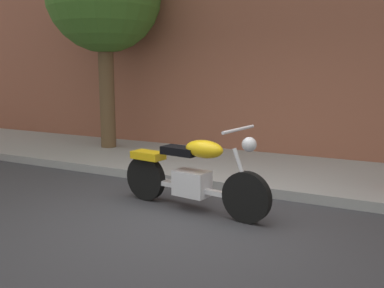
{
  "coord_description": "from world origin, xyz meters",
  "views": [
    {
      "loc": [
        2.25,
        -4.21,
        1.76
      ],
      "look_at": [
        -0.13,
        0.42,
        0.85
      ],
      "focal_mm": 39.97,
      "sensor_mm": 36.0,
      "label": 1
    }
  ],
  "objects": [
    {
      "name": "motorcycle",
      "position": [
        -0.13,
        0.42,
        0.46
      ],
      "size": [
        2.14,
        0.73,
        1.11
      ],
      "color": "black",
      "rests_on": "ground"
    },
    {
      "name": "sidewalk",
      "position": [
        0.0,
        2.61,
        0.07
      ],
      "size": [
        22.82,
        2.5,
        0.14
      ],
      "primitive_type": "cube",
      "color": "#949494",
      "rests_on": "ground"
    },
    {
      "name": "ground_plane",
      "position": [
        0.0,
        0.0,
        0.0
      ],
      "size": [
        60.0,
        60.0,
        0.0
      ],
      "primitive_type": "plane",
      "color": "#38383D"
    }
  ]
}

